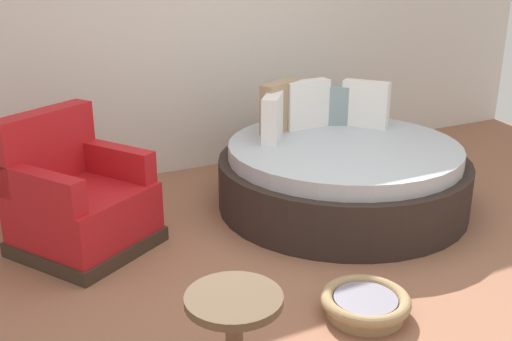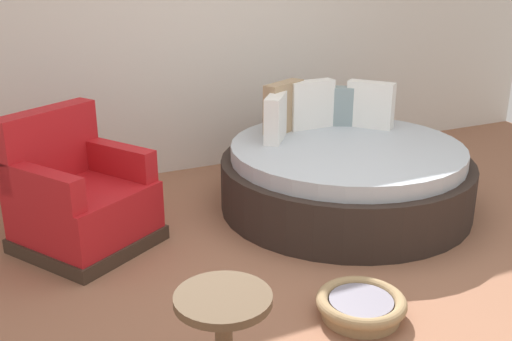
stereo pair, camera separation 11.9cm
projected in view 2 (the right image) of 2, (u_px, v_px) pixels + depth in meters
name	position (u px, v px, depth m)	size (l,w,h in m)	color
ground_plane	(326.00, 283.00, 3.76)	(8.00, 8.00, 0.02)	#936047
back_wall	(190.00, 15.00, 5.33)	(8.00, 0.12, 2.84)	silver
round_daybed	(344.00, 174.00, 4.80)	(1.98, 1.98, 0.94)	#2D231E
red_armchair	(79.00, 200.00, 4.14)	(1.10, 1.10, 0.94)	#38281E
pet_basket	(361.00, 305.00, 3.37)	(0.51, 0.51, 0.13)	#9E7F56
side_table	(223.00, 314.00, 2.67)	(0.44, 0.44, 0.52)	brown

